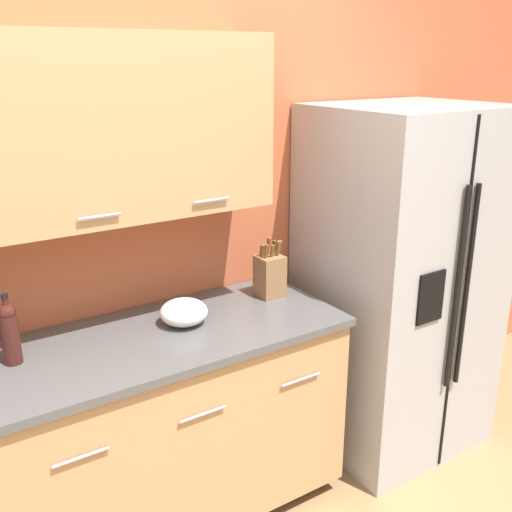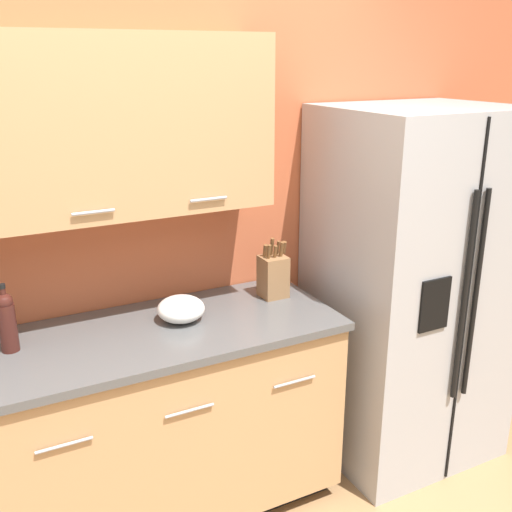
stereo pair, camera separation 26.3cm
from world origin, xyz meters
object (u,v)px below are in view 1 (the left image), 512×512
object	(u,v)px
refrigerator	(398,282)
mixing_bowl	(184,312)
knife_block	(270,274)
wine_bottle	(10,332)

from	to	relation	value
refrigerator	mixing_bowl	world-z (taller)	refrigerator
refrigerator	knife_block	xyz separation A→B (m)	(-0.71, 0.16, 0.14)
refrigerator	knife_block	distance (m)	0.74
refrigerator	wine_bottle	size ratio (longest dim) A/B	6.53
knife_block	wine_bottle	size ratio (longest dim) A/B	1.04
refrigerator	knife_block	world-z (taller)	refrigerator
wine_bottle	mixing_bowl	world-z (taller)	wine_bottle
knife_block	mixing_bowl	xyz separation A→B (m)	(-0.49, -0.06, -0.05)
knife_block	mixing_bowl	size ratio (longest dim) A/B	1.40
knife_block	wine_bottle	xyz separation A→B (m)	(-1.17, -0.02, 0.02)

